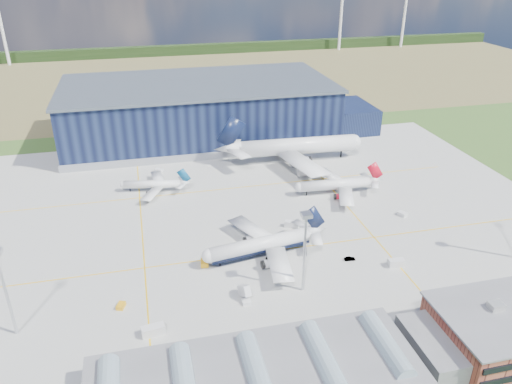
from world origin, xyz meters
name	(u,v)px	position (x,y,z in m)	size (l,w,h in m)	color
ground	(241,237)	(0.00, 0.00, 0.00)	(600.00, 600.00, 0.00)	#345A22
apron	(235,221)	(0.00, 10.00, 0.03)	(220.00, 160.00, 0.08)	#A3A39E
farmland	(175,77)	(0.00, 220.00, 0.00)	(600.00, 220.00, 0.01)	olive
treeline	(166,51)	(0.00, 300.00, 4.00)	(600.00, 8.00, 8.00)	black
hangar	(205,112)	(2.81, 94.80, 11.62)	(145.00, 62.00, 26.10)	black
glass_concourse	(273,377)	(-6.45, -60.00, 3.69)	(78.00, 23.00, 8.60)	black
light_mast_west	(2,279)	(-60.00, -30.00, 15.43)	(2.60, 2.60, 23.00)	#B9BBC1
light_mast_center	(305,240)	(10.00, -30.00, 15.43)	(2.60, 2.60, 23.00)	#B9BBC1
airliner_navy	(260,238)	(3.00, -12.00, 6.42)	(39.37, 38.51, 12.84)	silver
airliner_red	(335,180)	(39.60, 22.00, 5.53)	(33.90, 33.17, 11.06)	silver
airliner_widebody	(297,138)	(35.53, 55.00, 10.25)	(62.86, 61.49, 20.50)	silver
airliner_regional	(152,180)	(-24.99, 39.48, 4.37)	(26.79, 26.21, 8.74)	silver
gse_tug_a	(205,263)	(-13.36, -12.41, 0.72)	(2.13, 3.48, 1.45)	orange
gse_tug_b	(121,306)	(-36.38, -26.14, 0.57)	(1.77, 2.65, 1.15)	orange
gse_van_a	(153,330)	(-29.03, -37.77, 1.17)	(2.34, 5.36, 2.34)	silver
gse_cart_a	(402,214)	(55.38, 0.65, 0.67)	(2.05, 3.07, 1.33)	silver
gse_van_b	(292,224)	(17.02, 2.14, 1.03)	(2.07, 4.51, 2.07)	silver
gse_tug_c	(286,158)	(31.92, 57.83, 0.70)	(2.01, 3.21, 1.40)	orange
gse_cart_b	(159,171)	(-21.71, 56.56, 0.70)	(2.16, 3.23, 1.40)	silver
gse_van_c	(396,263)	(39.12, -25.77, 1.09)	(2.18, 4.55, 2.18)	silver
airstair	(244,293)	(-5.57, -29.52, 1.41)	(1.76, 4.41, 2.82)	silver
car_b	(350,259)	(27.58, -19.98, 0.53)	(1.12, 3.20, 1.06)	#99999E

